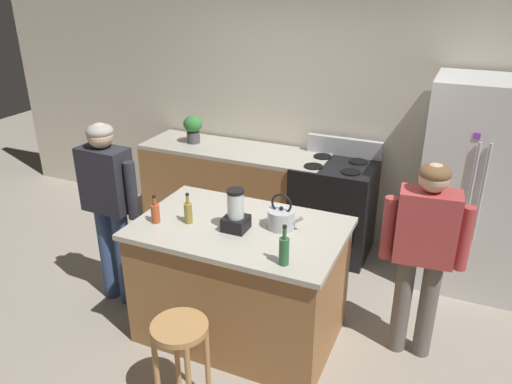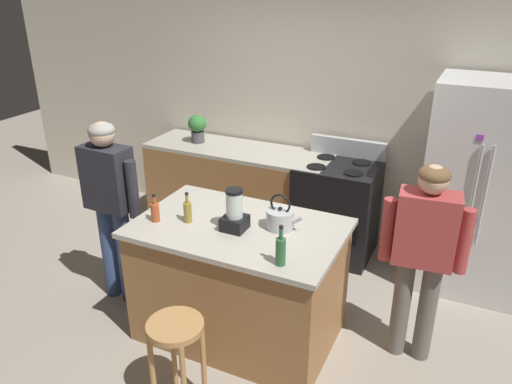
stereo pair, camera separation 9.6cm
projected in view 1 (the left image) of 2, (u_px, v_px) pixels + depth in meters
ground_plane at (241, 331)px, 4.04m from camera, size 14.00×14.00×0.00m
back_wall at (321, 110)px, 5.13m from camera, size 8.00×0.10×2.70m
kitchen_island at (240, 281)px, 3.85m from camera, size 1.53×0.97×0.95m
back_counter_run at (235, 190)px, 5.44m from camera, size 2.00×0.64×0.95m
refrigerator at (476, 187)px, 4.34m from camera, size 0.90×0.73×1.88m
stove_range at (333, 208)px, 5.01m from camera, size 0.76×0.65×1.13m
person_by_island_left at (108, 198)px, 4.06m from camera, size 0.59×0.24×1.60m
person_by_sink_right at (424, 245)px, 3.47m from camera, size 0.60×0.26×1.52m
bar_stool at (181, 344)px, 3.13m from camera, size 0.36×0.36×0.67m
potted_plant at (193, 127)px, 5.36m from camera, size 0.20×0.20×0.30m
blender_appliance at (236, 213)px, 3.55m from camera, size 0.17×0.17×0.31m
bottle_olive_oil at (284, 250)px, 3.14m from camera, size 0.07×0.07×0.28m
bottle_cooking_sauce at (155, 213)px, 3.68m from camera, size 0.06×0.06×0.22m
bottle_vinegar at (188, 212)px, 3.67m from camera, size 0.06×0.06×0.24m
tea_kettle at (281, 218)px, 3.60m from camera, size 0.28×0.20×0.27m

